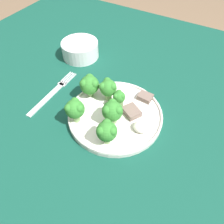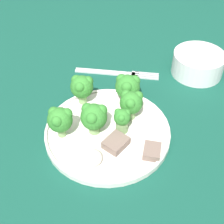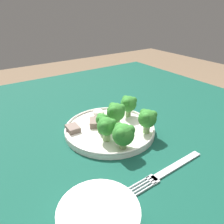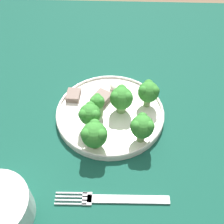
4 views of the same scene
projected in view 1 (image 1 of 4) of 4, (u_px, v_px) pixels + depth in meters
ground_plane at (106, 203)px, 1.19m from camera, size 8.00×8.00×0.00m
table at (102, 126)px, 0.67m from camera, size 1.26×1.19×0.78m
dinner_plate at (115, 115)px, 0.57m from camera, size 0.24×0.24×0.02m
fork at (53, 93)px, 0.63m from camera, size 0.02×0.21×0.00m
cream_bowl at (80, 50)px, 0.74m from camera, size 0.12×0.12×0.05m
broccoli_floret_near_rim_left at (107, 131)px, 0.48m from camera, size 0.05×0.05×0.06m
broccoli_floret_center_left at (112, 111)px, 0.52m from camera, size 0.05×0.05×0.06m
broccoli_floret_back_left at (108, 88)px, 0.57m from camera, size 0.05×0.05×0.06m
broccoli_floret_front_left at (75, 109)px, 0.52m from camera, size 0.05×0.05×0.07m
broccoli_floret_center_back at (89, 85)px, 0.58m from camera, size 0.05×0.05×0.06m
broccoli_floret_mid_cluster at (119, 98)px, 0.56m from camera, size 0.03×0.03×0.05m
meat_slice_front_slice at (145, 97)px, 0.60m from camera, size 0.04×0.03×0.01m
meat_slice_middle_slice at (131, 112)px, 0.56m from camera, size 0.06×0.05×0.02m
sauce_dollop at (141, 127)px, 0.53m from camera, size 0.04×0.03×0.02m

